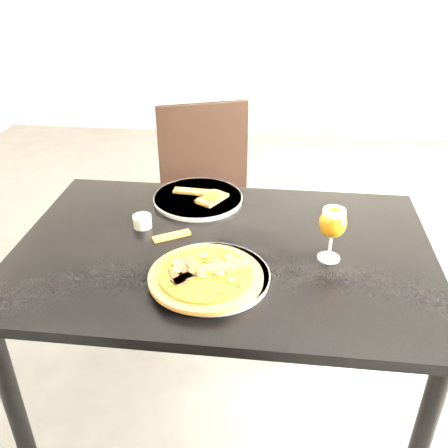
# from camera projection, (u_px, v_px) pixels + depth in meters

# --- Properties ---
(ground) EXTENTS (6.00, 6.00, 0.00)m
(ground) POSITION_uv_depth(u_px,v_px,m) (278.00, 414.00, 1.84)
(ground) COLOR #525255
(ground) RESTS_ON ground
(dining_table) EXTENTS (1.21, 0.81, 0.75)m
(dining_table) POSITION_uv_depth(u_px,v_px,m) (223.00, 273.00, 1.48)
(dining_table) COLOR black
(dining_table) RESTS_ON ground
(chair_far) EXTENTS (0.54, 0.54, 0.91)m
(chair_far) POSITION_uv_depth(u_px,v_px,m) (210.00, 202.00, 2.21)
(chair_far) COLOR black
(chair_far) RESTS_ON ground
(plate_main) EXTENTS (0.36, 0.36, 0.02)m
(plate_main) POSITION_uv_depth(u_px,v_px,m) (211.00, 277.00, 1.30)
(plate_main) COLOR white
(plate_main) RESTS_ON dining_table
(pizza) EXTENTS (0.29, 0.29, 0.03)m
(pizza) POSITION_uv_depth(u_px,v_px,m) (206.00, 275.00, 1.27)
(pizza) COLOR brown
(pizza) RESTS_ON plate_main
(plate_second) EXTENTS (0.31, 0.31, 0.02)m
(plate_second) POSITION_uv_depth(u_px,v_px,m) (198.00, 199.00, 1.69)
(plate_second) COLOR white
(plate_second) RESTS_ON dining_table
(crust_scraps) EXTENTS (0.19, 0.13, 0.01)m
(crust_scraps) POSITION_uv_depth(u_px,v_px,m) (205.00, 196.00, 1.67)
(crust_scraps) COLOR brown
(crust_scraps) RESTS_ON plate_second
(loose_crust) EXTENTS (0.11, 0.08, 0.01)m
(loose_crust) POSITION_uv_depth(u_px,v_px,m) (172.00, 236.00, 1.48)
(loose_crust) COLOR brown
(loose_crust) RESTS_ON dining_table
(sauce_cup) EXTENTS (0.06, 0.06, 0.04)m
(sauce_cup) POSITION_uv_depth(u_px,v_px,m) (142.00, 221.00, 1.53)
(sauce_cup) COLOR beige
(sauce_cup) RESTS_ON dining_table
(beer_glass) EXTENTS (0.08, 0.08, 0.16)m
(beer_glass) POSITION_uv_depth(u_px,v_px,m) (333.00, 223.00, 1.33)
(beer_glass) COLOR #B5BBBE
(beer_glass) RESTS_ON dining_table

